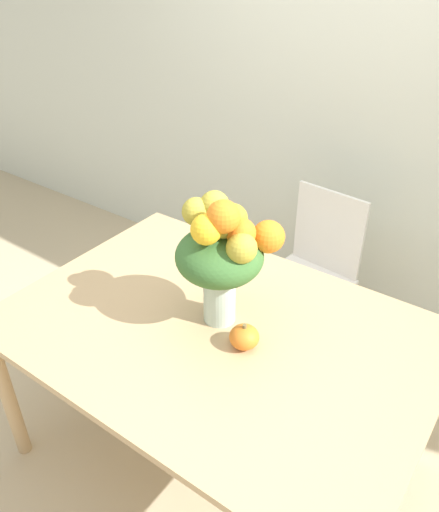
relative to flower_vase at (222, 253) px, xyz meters
The scene contains 6 objects.
ground_plane 1.06m from the flower_vase, 81.18° to the right, with size 12.00×12.00×0.00m, color tan.
wall_back 1.40m from the flower_vase, 89.70° to the left, with size 8.00×0.06×2.70m.
dining_table 0.38m from the flower_vase, 81.18° to the right, with size 1.59×1.12×0.76m.
flower_vase is the anchor object (origin of this frame).
pumpkin 0.31m from the flower_vase, 27.15° to the right, with size 0.11×0.11×0.10m.
dining_chair_near_window 1.04m from the flower_vase, 91.65° to the left, with size 0.46×0.46×0.91m.
Camera 1 is at (0.84, -1.16, 2.00)m, focal length 35.00 mm.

